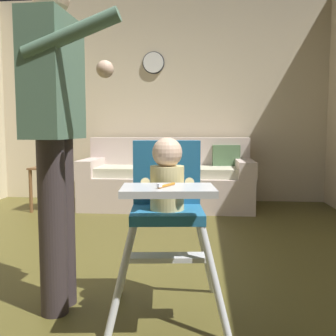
{
  "coord_description": "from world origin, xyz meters",
  "views": [
    {
      "loc": [
        0.59,
        -2.34,
        0.96
      ],
      "look_at": [
        0.41,
        -0.33,
        0.76
      ],
      "focal_mm": 41.49,
      "sensor_mm": 36.0,
      "label": 1
    }
  ],
  "objects_px": {
    "side_table": "(50,178)",
    "high_chair": "(167,194)",
    "adult_standing": "(56,127)",
    "sippy_cup": "(47,163)",
    "couch": "(168,180)",
    "wall_clock": "(153,63)"
  },
  "relations": [
    {
      "from": "high_chair",
      "to": "adult_standing",
      "type": "height_order",
      "value": "adult_standing"
    },
    {
      "from": "side_table",
      "to": "sippy_cup",
      "type": "xyz_separation_m",
      "value": [
        -0.04,
        0.0,
        0.19
      ]
    },
    {
      "from": "wall_clock",
      "to": "adult_standing",
      "type": "bearing_deg",
      "value": -91.59
    },
    {
      "from": "high_chair",
      "to": "wall_clock",
      "type": "height_order",
      "value": "wall_clock"
    },
    {
      "from": "adult_standing",
      "to": "wall_clock",
      "type": "height_order",
      "value": "wall_clock"
    },
    {
      "from": "adult_standing",
      "to": "sippy_cup",
      "type": "relative_size",
      "value": 17.21
    },
    {
      "from": "couch",
      "to": "sippy_cup",
      "type": "relative_size",
      "value": 20.74
    },
    {
      "from": "couch",
      "to": "adult_standing",
      "type": "relative_size",
      "value": 1.21
    },
    {
      "from": "high_chair",
      "to": "adult_standing",
      "type": "relative_size",
      "value": 0.54
    },
    {
      "from": "couch",
      "to": "sippy_cup",
      "type": "xyz_separation_m",
      "value": [
        -1.43,
        -0.31,
        0.24
      ]
    },
    {
      "from": "adult_standing",
      "to": "side_table",
      "type": "height_order",
      "value": "adult_standing"
    },
    {
      "from": "high_chair",
      "to": "sippy_cup",
      "type": "bearing_deg",
      "value": -152.54
    },
    {
      "from": "sippy_cup",
      "to": "adult_standing",
      "type": "bearing_deg",
      "value": -66.33
    },
    {
      "from": "adult_standing",
      "to": "wall_clock",
      "type": "relative_size",
      "value": 5.85
    },
    {
      "from": "couch",
      "to": "high_chair",
      "type": "relative_size",
      "value": 2.23
    },
    {
      "from": "couch",
      "to": "adult_standing",
      "type": "distance_m",
      "value": 2.91
    },
    {
      "from": "adult_standing",
      "to": "side_table",
      "type": "bearing_deg",
      "value": 115.02
    },
    {
      "from": "high_chair",
      "to": "adult_standing",
      "type": "bearing_deg",
      "value": -98.35
    },
    {
      "from": "wall_clock",
      "to": "sippy_cup",
      "type": "bearing_deg",
      "value": -146.48
    },
    {
      "from": "side_table",
      "to": "wall_clock",
      "type": "xyz_separation_m",
      "value": [
        1.15,
        0.79,
        1.47
      ]
    },
    {
      "from": "couch",
      "to": "wall_clock",
      "type": "distance_m",
      "value": 1.61
    },
    {
      "from": "side_table",
      "to": "high_chair",
      "type": "bearing_deg",
      "value": -57.04
    }
  ]
}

